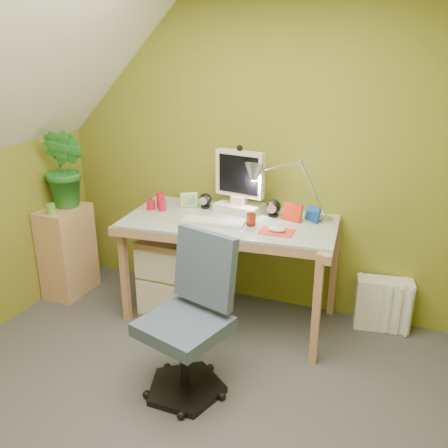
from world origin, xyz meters
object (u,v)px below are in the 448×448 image
at_px(task_chair, 183,325).
at_px(radiator, 383,304).
at_px(desk_lamp, 300,174).
at_px(potted_plant, 66,168).
at_px(desk, 231,269).
at_px(monitor, 240,176).
at_px(side_ledge, 68,251).

relative_size(task_chair, radiator, 2.36).
xyz_separation_m(desk_lamp, potted_plant, (-1.83, -0.25, -0.06)).
bearing_deg(desk, task_chair, -91.63).
bearing_deg(desk, potted_plant, 177.77).
distance_m(monitor, radiator, 1.42).
xyz_separation_m(monitor, radiator, (1.10, 0.09, -0.89)).
distance_m(side_ledge, task_chair, 1.67).
xyz_separation_m(desk, side_ledge, (-1.41, -0.12, -0.03)).
bearing_deg(task_chair, radiator, 64.47).
height_order(monitor, desk_lamp, desk_lamp).
bearing_deg(monitor, task_chair, -78.22).
height_order(desk_lamp, side_ledge, desk_lamp).
bearing_deg(radiator, task_chair, -141.00).
distance_m(monitor, task_chair, 1.25).
xyz_separation_m(monitor, desk_lamp, (0.45, 0.00, 0.05)).
bearing_deg(desk_lamp, monitor, 169.18).
relative_size(desk_lamp, side_ledge, 0.87).
distance_m(side_ledge, potted_plant, 0.70).
bearing_deg(desk_lamp, desk, -169.02).
relative_size(desk_lamp, potted_plant, 1.02).
bearing_deg(desk_lamp, potted_plant, 176.89).
bearing_deg(task_chair, potted_plant, 165.71).
relative_size(side_ledge, potted_plant, 1.17).
xyz_separation_m(monitor, side_ledge, (-1.41, -0.30, -0.71)).
bearing_deg(side_ledge, desk_lamp, 9.07).
height_order(monitor, radiator, monitor).
distance_m(desk, monitor, 0.70).
height_order(potted_plant, task_chair, potted_plant).
bearing_deg(radiator, potted_plant, 178.39).
bearing_deg(task_chair, desk, 109.49).
bearing_deg(potted_plant, desk_lamp, 7.71).
bearing_deg(desk, side_ledge, 179.72).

